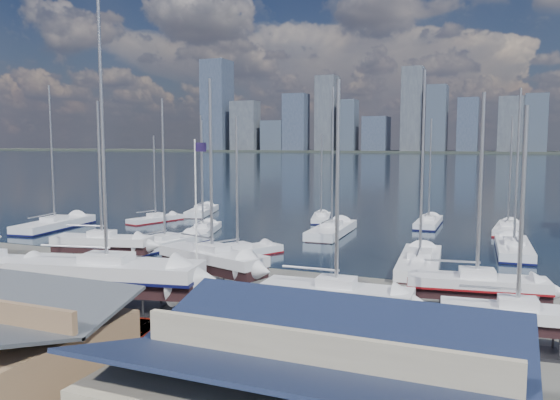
% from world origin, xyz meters
% --- Properties ---
extents(ground, '(1400.00, 1400.00, 0.00)m').
position_xyz_m(ground, '(0.00, -10.00, 0.00)').
color(ground, '#605E59').
rests_on(ground, ground).
extents(water, '(1400.00, 600.00, 0.40)m').
position_xyz_m(water, '(0.00, 300.00, -0.15)').
color(water, '#1A303D').
rests_on(water, ground).
extents(far_shore, '(1400.00, 80.00, 2.20)m').
position_xyz_m(far_shore, '(0.00, 560.00, 1.10)').
color(far_shore, '#2D332D').
rests_on(far_shore, ground).
extents(skyline, '(639.14, 43.80, 107.69)m').
position_xyz_m(skyline, '(-7.83, 553.76, 39.09)').
color(skyline, '#475166').
rests_on(skyline, far_shore).
extents(shed_blue, '(13.65, 9.45, 4.71)m').
position_xyz_m(shed_blue, '(16.00, -26.00, 2.42)').
color(shed_blue, '#BFB293').
rests_on(shed_blue, ground).
extents(sailboat_cradle_2, '(9.05, 4.32, 14.38)m').
position_xyz_m(sailboat_cradle_2, '(-11.09, -4.54, 1.99)').
color(sailboat_cradle_2, '#2D2D33').
rests_on(sailboat_cradle_2, ground).
extents(sailboat_cradle_3, '(12.86, 5.86, 19.77)m').
position_xyz_m(sailboat_cradle_3, '(-2.00, -14.72, 2.27)').
color(sailboat_cradle_3, '#2D2D33').
rests_on(sailboat_cradle_3, ground).
extents(sailboat_cradle_4, '(9.80, 5.50, 15.47)m').
position_xyz_m(sailboat_cradle_4, '(1.40, -7.02, 2.05)').
color(sailboat_cradle_4, '#2D2D33').
rests_on(sailboat_cradle_4, ground).
extents(sailboat_cradle_5, '(8.84, 2.72, 14.30)m').
position_xyz_m(sailboat_cradle_5, '(12.84, -12.79, 1.98)').
color(sailboat_cradle_5, '#2D2D33').
rests_on(sailboat_cradle_5, ground).
extents(sailboat_cradle_6, '(8.69, 3.59, 13.81)m').
position_xyz_m(sailboat_cradle_6, '(20.23, -7.18, 1.96)').
color(sailboat_cradle_6, '#2D2D33').
rests_on(sailboat_cradle_6, ground).
extents(sailboat_cradle_7, '(7.75, 2.89, 12.64)m').
position_xyz_m(sailboat_cradle_7, '(22.45, -12.63, 1.91)').
color(sailboat_cradle_7, '#2D2D33').
rests_on(sailboat_cradle_7, ground).
extents(sailboat_moored_0, '(5.08, 12.81, 18.63)m').
position_xyz_m(sailboat_moored_0, '(-30.37, 9.32, 0.31)').
color(sailboat_moored_0, black).
rests_on(sailboat_moored_0, water).
extents(sailboat_moored_1, '(4.44, 8.54, 12.30)m').
position_xyz_m(sailboat_moored_1, '(-22.21, 19.14, 0.31)').
color(sailboat_moored_1, black).
rests_on(sailboat_moored_1, water).
extents(sailboat_moored_2, '(5.71, 10.71, 15.58)m').
position_xyz_m(sailboat_moored_2, '(-20.48, 28.55, 0.32)').
color(sailboat_moored_2, black).
rests_on(sailboat_moored_2, water).
extents(sailboat_moored_3, '(4.76, 10.99, 15.91)m').
position_xyz_m(sailboat_moored_3, '(-10.34, 3.96, 0.31)').
color(sailboat_moored_3, black).
rests_on(sailboat_moored_3, water).
extents(sailboat_moored_4, '(5.22, 9.64, 14.02)m').
position_xyz_m(sailboat_moored_4, '(-11.27, 13.17, 0.32)').
color(sailboat_moored_4, black).
rests_on(sailboat_moored_4, water).
extents(sailboat_moored_5, '(4.38, 8.61, 12.39)m').
position_xyz_m(sailboat_moored_5, '(-1.71, 28.93, 0.31)').
color(sailboat_moored_5, black).
rests_on(sailboat_moored_5, water).
extents(sailboat_moored_6, '(6.64, 9.41, 13.87)m').
position_xyz_m(sailboat_moored_6, '(-1.49, 2.89, 0.31)').
color(sailboat_moored_6, black).
rests_on(sailboat_moored_6, water).
extents(sailboat_moored_7, '(3.77, 12.02, 17.98)m').
position_xyz_m(sailboat_moored_7, '(3.07, 18.32, 0.33)').
color(sailboat_moored_7, black).
rests_on(sailboat_moored_7, water).
extents(sailboat_moored_8, '(2.77, 9.72, 14.52)m').
position_xyz_m(sailboat_moored_8, '(12.68, 29.73, 0.31)').
color(sailboat_moored_8, black).
rests_on(sailboat_moored_8, water).
extents(sailboat_moored_9, '(4.19, 11.90, 17.63)m').
position_xyz_m(sailboat_moored_9, '(15.11, 4.72, 0.32)').
color(sailboat_moored_9, black).
rests_on(sailboat_moored_9, water).
extents(sailboat_moored_10, '(3.69, 11.33, 16.72)m').
position_xyz_m(sailboat_moored_10, '(22.67, 14.67, 0.31)').
color(sailboat_moored_10, black).
rests_on(sailboat_moored_10, water).
extents(sailboat_moored_11, '(3.48, 9.94, 14.60)m').
position_xyz_m(sailboat_moored_11, '(22.20, 28.13, 0.31)').
color(sailboat_moored_11, black).
rests_on(sailboat_moored_11, water).
extents(car_c, '(2.94, 5.30, 1.40)m').
position_xyz_m(car_c, '(3.79, -20.00, 0.70)').
color(car_c, gray).
rests_on(car_c, ground).
extents(car_d, '(2.36, 4.75, 1.33)m').
position_xyz_m(car_d, '(12.28, -20.98, 0.66)').
color(car_d, gray).
rests_on(car_d, ground).
extents(flagpole, '(0.98, 0.12, 11.04)m').
position_xyz_m(flagpole, '(1.03, -8.51, 6.30)').
color(flagpole, white).
rests_on(flagpole, ground).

